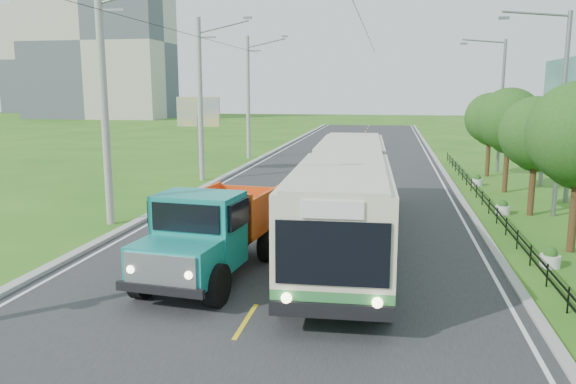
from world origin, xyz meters
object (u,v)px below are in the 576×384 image
(pole_near, at_px, (105,104))
(streetlight_mid, at_px, (559,107))
(tree_back, at_px, (491,121))
(pole_mid, at_px, (201,99))
(billboard_left, at_px, (198,117))
(billboard_right, at_px, (560,96))
(dump_truck, at_px, (212,227))
(tree_fourth, at_px, (536,137))
(pole_far, at_px, (248,97))
(planter_far, at_px, (477,181))
(bus, at_px, (347,189))
(tree_fifth, at_px, (510,123))
(planter_mid, at_px, (503,208))
(streetlight_far, at_px, (499,101))
(planter_near, at_px, (550,258))

(pole_near, relative_size, streetlight_mid, 1.10)
(tree_back, bearing_deg, pole_mid, -164.16)
(streetlight_mid, height_order, billboard_left, streetlight_mid)
(streetlight_mid, xyz_separation_m, billboard_right, (1.66, 6.00, 0.44))
(tree_back, xyz_separation_m, dump_truck, (-11.72, -22.93, -2.10))
(tree_fourth, relative_size, billboard_left, 1.04)
(pole_far, distance_m, streetlight_mid, 26.80)
(tree_back, xyz_separation_m, billboard_right, (2.44, -6.14, 1.69))
(pole_far, distance_m, dump_truck, 30.68)
(pole_far, height_order, planter_far, pole_far)
(tree_back, distance_m, dump_truck, 25.84)
(billboard_left, height_order, bus, billboard_left)
(tree_fifth, bearing_deg, bus, -123.14)
(planter_mid, bearing_deg, bus, -137.84)
(pole_far, bearing_deg, bus, -68.03)
(planter_far, height_order, billboard_left, billboard_left)
(streetlight_far, height_order, dump_truck, streetlight_far)
(pole_mid, height_order, streetlight_far, pole_mid)
(planter_far, height_order, dump_truck, dump_truck)
(tree_fourth, distance_m, tree_fifth, 6.01)
(pole_far, relative_size, billboard_right, 1.37)
(billboard_right, relative_size, dump_truck, 1.08)
(tree_fourth, xyz_separation_m, planter_near, (-1.26, -8.14, -3.30))
(billboard_left, bearing_deg, tree_back, 6.31)
(planter_mid, bearing_deg, pole_far, 131.59)
(planter_near, distance_m, billboard_left, 25.78)
(tree_fourth, relative_size, billboard_right, 0.74)
(pole_near, bearing_deg, tree_fifth, 31.59)
(tree_back, distance_m, billboard_right, 6.82)
(pole_mid, relative_size, planter_far, 14.93)
(billboard_right, bearing_deg, planter_far, 151.61)
(pole_mid, distance_m, tree_fifth, 18.18)
(planter_far, distance_m, billboard_right, 6.58)
(billboard_right, bearing_deg, pole_mid, 177.22)
(planter_near, xyz_separation_m, billboard_left, (-18.10, 18.00, 3.58))
(streetlight_mid, relative_size, billboard_right, 1.24)
(planter_near, height_order, bus, bus)
(tree_back, xyz_separation_m, planter_near, (-1.26, -20.14, -3.37))
(pole_near, height_order, planter_far, pole_near)
(billboard_left, xyz_separation_m, dump_truck, (7.64, -20.79, -2.31))
(pole_mid, xyz_separation_m, streetlight_far, (18.90, 7.00, -0.19))
(bus, bearing_deg, billboard_left, 123.01)
(pole_near, distance_m, tree_fifth, 21.31)
(planter_far, distance_m, dump_truck, 21.55)
(streetlight_mid, xyz_separation_m, bus, (-8.78, -6.10, -2.87))
(tree_fourth, bearing_deg, bus, -142.02)
(tree_fifth, bearing_deg, dump_truck, -124.69)
(pole_near, relative_size, tree_fourth, 1.85)
(tree_fifth, bearing_deg, streetlight_mid, -82.71)
(pole_near, bearing_deg, billboard_right, 28.14)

